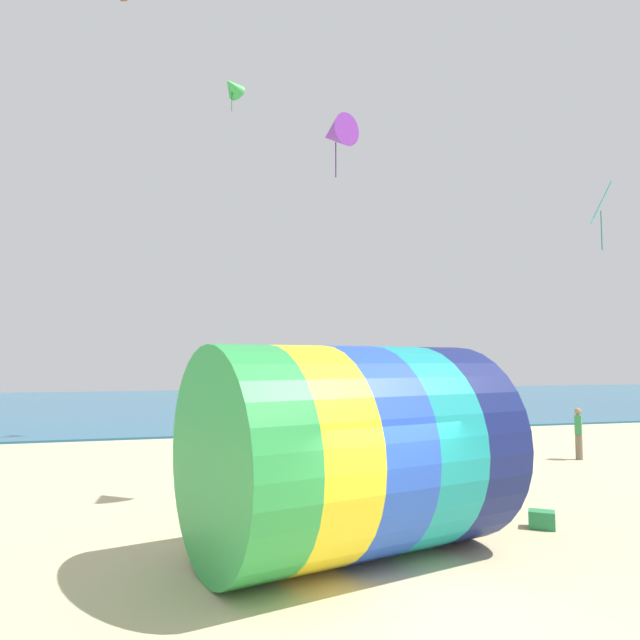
{
  "coord_description": "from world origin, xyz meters",
  "views": [
    {
      "loc": [
        -3.41,
        -7.77,
        3.5
      ],
      "look_at": [
        -0.24,
        4.19,
        4.37
      ],
      "focal_mm": 32.0,
      "sensor_mm": 36.0,
      "label": 1
    }
  ],
  "objects_px": {
    "kite_green_delta": "(232,86)",
    "kite_purple_delta": "(336,134)",
    "kite_handler": "(474,481)",
    "kite_cyan_diamond": "(601,204)",
    "bystander_far_left": "(579,433)",
    "bystander_mid_beach": "(256,439)",
    "giant_inflatable_tube": "(349,450)",
    "cooler_box": "(542,520)"
  },
  "relations": [
    {
      "from": "kite_purple_delta",
      "to": "bystander_far_left",
      "type": "height_order",
      "value": "kite_purple_delta"
    },
    {
      "from": "giant_inflatable_tube",
      "to": "bystander_mid_beach",
      "type": "xyz_separation_m",
      "value": [
        -0.37,
        8.95,
        -0.98
      ]
    },
    {
      "from": "giant_inflatable_tube",
      "to": "bystander_mid_beach",
      "type": "distance_m",
      "value": 9.01
    },
    {
      "from": "kite_purple_delta",
      "to": "bystander_far_left",
      "type": "distance_m",
      "value": 13.5
    },
    {
      "from": "bystander_mid_beach",
      "to": "cooler_box",
      "type": "xyz_separation_m",
      "value": [
        4.76,
        -8.37,
        -0.72
      ]
    },
    {
      "from": "kite_purple_delta",
      "to": "cooler_box",
      "type": "xyz_separation_m",
      "value": [
        3.47,
        -3.38,
        -9.24
      ]
    },
    {
      "from": "kite_handler",
      "to": "kite_purple_delta",
      "type": "relative_size",
      "value": 0.99
    },
    {
      "from": "kite_green_delta",
      "to": "kite_purple_delta",
      "type": "xyz_separation_m",
      "value": [
        1.55,
        -11.48,
        -6.57
      ]
    },
    {
      "from": "kite_purple_delta",
      "to": "bystander_far_left",
      "type": "xyz_separation_m",
      "value": [
        9.94,
        3.41,
        -8.48
      ]
    },
    {
      "from": "giant_inflatable_tube",
      "to": "kite_green_delta",
      "type": "height_order",
      "value": "kite_green_delta"
    },
    {
      "from": "giant_inflatable_tube",
      "to": "kite_green_delta",
      "type": "bearing_deg",
      "value": 92.33
    },
    {
      "from": "kite_handler",
      "to": "kite_green_delta",
      "type": "bearing_deg",
      "value": 106.49
    },
    {
      "from": "kite_cyan_diamond",
      "to": "bystander_mid_beach",
      "type": "distance_m",
      "value": 13.11
    },
    {
      "from": "kite_green_delta",
      "to": "cooler_box",
      "type": "bearing_deg",
      "value": -71.34
    },
    {
      "from": "kite_cyan_diamond",
      "to": "bystander_mid_beach",
      "type": "height_order",
      "value": "kite_cyan_diamond"
    },
    {
      "from": "giant_inflatable_tube",
      "to": "kite_green_delta",
      "type": "relative_size",
      "value": 3.62
    },
    {
      "from": "kite_purple_delta",
      "to": "bystander_far_left",
      "type": "bearing_deg",
      "value": 18.92
    },
    {
      "from": "kite_handler",
      "to": "kite_cyan_diamond",
      "type": "relative_size",
      "value": 0.8
    },
    {
      "from": "kite_purple_delta",
      "to": "bystander_mid_beach",
      "type": "xyz_separation_m",
      "value": [
        -1.29,
        4.98,
        -8.52
      ]
    },
    {
      "from": "bystander_mid_beach",
      "to": "kite_purple_delta",
      "type": "bearing_deg",
      "value": -75.47
    },
    {
      "from": "kite_green_delta",
      "to": "cooler_box",
      "type": "xyz_separation_m",
      "value": [
        5.02,
        -14.86,
        -15.81
      ]
    },
    {
      "from": "kite_purple_delta",
      "to": "kite_green_delta",
      "type": "bearing_deg",
      "value": 97.69
    },
    {
      "from": "kite_green_delta",
      "to": "kite_cyan_diamond",
      "type": "distance_m",
      "value": 16.88
    },
    {
      "from": "kite_purple_delta",
      "to": "cooler_box",
      "type": "relative_size",
      "value": 3.1
    },
    {
      "from": "bystander_far_left",
      "to": "giant_inflatable_tube",
      "type": "bearing_deg",
      "value": -145.85
    },
    {
      "from": "kite_cyan_diamond",
      "to": "cooler_box",
      "type": "xyz_separation_m",
      "value": [
        -5.08,
        -3.78,
        -8.07
      ]
    },
    {
      "from": "kite_cyan_diamond",
      "to": "bystander_far_left",
      "type": "height_order",
      "value": "kite_cyan_diamond"
    },
    {
      "from": "kite_green_delta",
      "to": "kite_purple_delta",
      "type": "height_order",
      "value": "kite_green_delta"
    },
    {
      "from": "bystander_mid_beach",
      "to": "cooler_box",
      "type": "bearing_deg",
      "value": -60.37
    },
    {
      "from": "kite_handler",
      "to": "bystander_far_left",
      "type": "height_order",
      "value": "bystander_far_left"
    },
    {
      "from": "giant_inflatable_tube",
      "to": "kite_purple_delta",
      "type": "bearing_deg",
      "value": 76.88
    },
    {
      "from": "kite_cyan_diamond",
      "to": "kite_purple_delta",
      "type": "distance_m",
      "value": 8.63
    },
    {
      "from": "kite_green_delta",
      "to": "bystander_mid_beach",
      "type": "distance_m",
      "value": 16.43
    },
    {
      "from": "giant_inflatable_tube",
      "to": "kite_cyan_diamond",
      "type": "xyz_separation_m",
      "value": [
        9.47,
        4.36,
        6.37
      ]
    },
    {
      "from": "bystander_mid_beach",
      "to": "kite_handler",
      "type": "bearing_deg",
      "value": -62.34
    },
    {
      "from": "kite_handler",
      "to": "cooler_box",
      "type": "bearing_deg",
      "value": -48.96
    },
    {
      "from": "bystander_mid_beach",
      "to": "bystander_far_left",
      "type": "height_order",
      "value": "bystander_far_left"
    },
    {
      "from": "bystander_mid_beach",
      "to": "cooler_box",
      "type": "relative_size",
      "value": 3.36
    },
    {
      "from": "kite_handler",
      "to": "kite_green_delta",
      "type": "height_order",
      "value": "kite_green_delta"
    },
    {
      "from": "kite_green_delta",
      "to": "bystander_far_left",
      "type": "xyz_separation_m",
      "value": [
        11.49,
        -8.07,
        -15.06
      ]
    },
    {
      "from": "kite_handler",
      "to": "bystander_far_left",
      "type": "xyz_separation_m",
      "value": [
        7.41,
        5.71,
        0.13
      ]
    },
    {
      "from": "kite_handler",
      "to": "cooler_box",
      "type": "relative_size",
      "value": 3.07
    }
  ]
}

